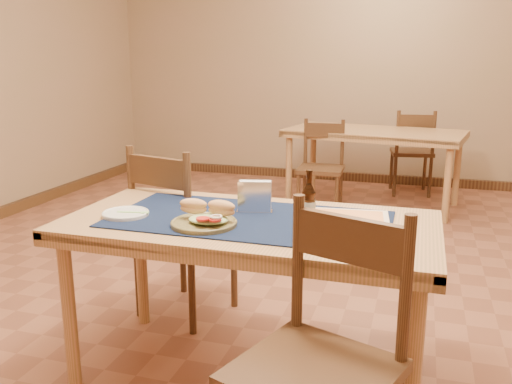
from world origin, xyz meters
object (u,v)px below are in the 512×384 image
(chair_main_near, at_px, (322,360))
(main_table, at_px, (249,238))
(sandwich_plate, at_px, (206,219))
(chair_main_far, at_px, (180,229))
(back_table, at_px, (374,138))
(beer_bottle, at_px, (309,204))
(napkin_holder, at_px, (255,197))

(chair_main_near, bearing_deg, main_table, 124.77)
(main_table, xyz_separation_m, sandwich_plate, (-0.14, -0.15, 0.12))
(chair_main_far, bearing_deg, back_table, 73.89)
(main_table, height_order, sandwich_plate, sandwich_plate)
(beer_bottle, bearing_deg, napkin_holder, 159.59)
(back_table, xyz_separation_m, beer_bottle, (0.01, -3.24, 0.17))
(chair_main_near, bearing_deg, back_table, 92.82)
(napkin_holder, bearing_deg, beer_bottle, -20.41)
(back_table, bearing_deg, main_table, -94.36)
(main_table, height_order, napkin_holder, napkin_holder)
(back_table, bearing_deg, napkin_holder, -94.69)
(back_table, distance_m, sandwich_plate, 3.42)
(beer_bottle, xyz_separation_m, napkin_holder, (-0.27, 0.10, -0.02))
(sandwich_plate, bearing_deg, back_table, 83.45)
(chair_main_far, bearing_deg, beer_bottle, -29.63)
(main_table, distance_m, back_table, 3.26)
(beer_bottle, bearing_deg, main_table, -177.59)
(sandwich_plate, bearing_deg, beer_bottle, 21.61)
(back_table, bearing_deg, sandwich_plate, -96.55)
(sandwich_plate, bearing_deg, napkin_holder, 62.81)
(chair_main_near, relative_size, napkin_holder, 5.83)
(main_table, height_order, beer_bottle, beer_bottle)
(back_table, distance_m, beer_bottle, 3.24)
(beer_bottle, distance_m, napkin_holder, 0.29)
(beer_bottle, height_order, napkin_holder, beer_bottle)
(chair_main_near, bearing_deg, chair_main_far, 131.96)
(main_table, distance_m, chair_main_far, 0.75)
(chair_main_near, bearing_deg, sandwich_plate, 140.14)
(back_table, relative_size, chair_main_far, 1.83)
(sandwich_plate, xyz_separation_m, beer_bottle, (0.40, 0.16, 0.06))
(main_table, bearing_deg, chair_main_far, 139.56)
(chair_main_far, relative_size, sandwich_plate, 3.55)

